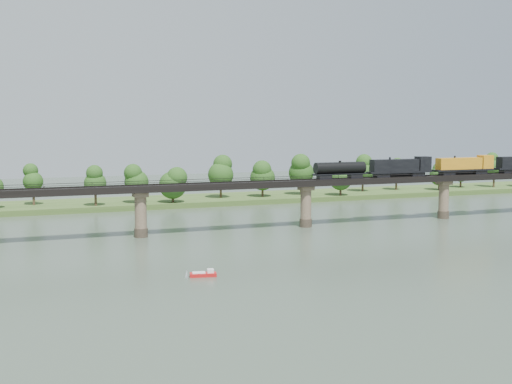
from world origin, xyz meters
name	(u,v)px	position (x,y,z in m)	size (l,w,h in m)	color
ground	(369,250)	(0.00, 0.00, 0.00)	(400.00, 400.00, 0.00)	#354436
far_bank	(234,199)	(0.00, 85.00, 0.80)	(300.00, 24.00, 1.60)	#365120
bridge	(306,205)	(0.00, 30.00, 5.46)	(236.00, 30.00, 11.50)	#473A2D
bridge_superstructure	(306,178)	(0.00, 30.00, 11.79)	(220.00, 4.90, 0.75)	black
far_treeline	(213,176)	(-8.21, 80.52, 8.83)	(289.06, 17.54, 13.60)	#382619
freight_train	(443,166)	(39.49, 30.00, 13.89)	(72.71, 2.83, 5.00)	black
motorboat	(203,274)	(-37.15, -10.24, 0.42)	(4.57, 2.39, 1.22)	red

